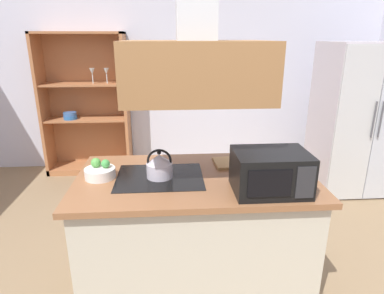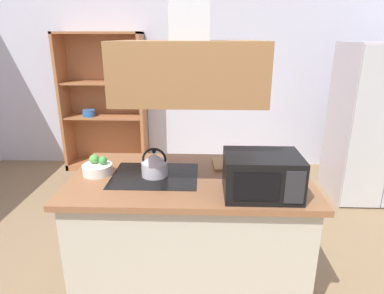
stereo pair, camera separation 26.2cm
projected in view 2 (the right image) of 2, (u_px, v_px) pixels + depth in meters
name	position (u px, v px, depth m)	size (l,w,h in m)	color
wall_back	(189.00, 72.00, 4.70)	(6.00, 0.12, 2.70)	silver
kitchen_island	(190.00, 231.00, 2.47)	(1.67, 0.93, 0.90)	#BEB8A2
range_hood	(190.00, 51.00, 2.06)	(0.90, 0.70, 1.25)	olive
refrigerator	(377.00, 124.00, 3.76)	(0.90, 0.78, 1.78)	#BAB0B6
dish_cabinet	(105.00, 110.00, 4.70)	(1.15, 0.40, 1.90)	#AA6940
kettle	(154.00, 164.00, 2.30)	(0.18, 0.18, 0.20)	#BEB8C5
cutting_board	(235.00, 164.00, 2.52)	(0.34, 0.24, 0.02)	tan
microwave	(262.00, 175.00, 2.02)	(0.46, 0.35, 0.26)	black
fruit_bowl	(98.00, 168.00, 2.35)	(0.21, 0.21, 0.13)	silver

